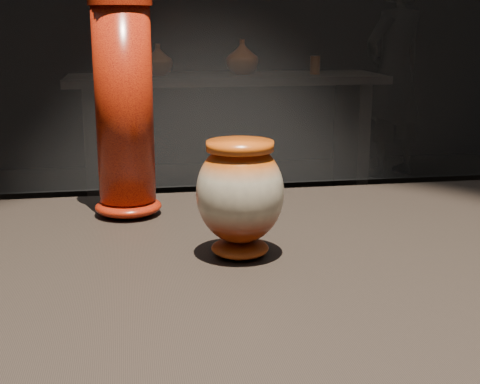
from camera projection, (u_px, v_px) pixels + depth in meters
The scene contains 7 objects.
main_vase at pixel (240, 194), 0.91m from camera, with size 0.15×0.15×0.16m.
tall_vase at pixel (125, 114), 1.09m from camera, with size 0.12×0.12×0.36m.
back_shelf at pixel (226, 116), 4.31m from camera, with size 2.00×0.60×0.90m.
back_vase_left at pixel (158, 60), 4.16m from camera, with size 0.19×0.19×0.19m, color #8A3C14.
back_vase_mid at pixel (242, 57), 4.27m from camera, with size 0.21×0.21×0.22m, color maroon.
back_vase_right at pixel (315, 65), 4.27m from camera, with size 0.06×0.06×0.12m, color #8A3C14.
visitor at pixel (394, 74), 5.34m from camera, with size 0.60×0.40×1.66m, color black.
Camera 1 is at (-0.23, -0.84, 1.21)m, focal length 50.00 mm.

